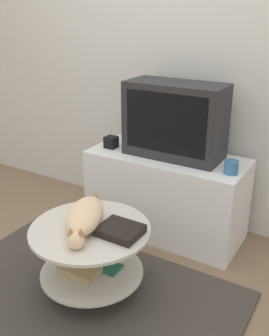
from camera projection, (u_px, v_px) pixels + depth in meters
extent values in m
plane|color=#7F664C|center=(84.00, 299.00, 2.26)|extent=(12.00, 12.00, 0.00)
cube|color=silver|center=(184.00, 46.00, 2.74)|extent=(8.00, 0.05, 2.60)
cube|color=#3D3833|center=(84.00, 297.00, 2.26)|extent=(1.73, 1.11, 0.02)
cube|color=white|center=(166.00, 194.00, 2.84)|extent=(1.11, 0.48, 0.60)
cube|color=silver|center=(150.00, 200.00, 2.63)|extent=(0.50, 0.01, 0.17)
cube|color=#232326|center=(175.00, 120.00, 2.63)|extent=(0.66, 0.30, 0.50)
cube|color=black|center=(165.00, 124.00, 2.51)|extent=(0.57, 0.01, 0.39)
cube|color=black|center=(111.00, 142.00, 2.87)|extent=(0.08, 0.08, 0.08)
cylinder|color=teal|center=(231.00, 167.00, 2.42)|extent=(0.09, 0.09, 0.08)
cylinder|color=#B2B2B7|center=(93.00, 288.00, 2.31)|extent=(0.28, 0.28, 0.01)
cylinder|color=#B7B7BC|center=(92.00, 261.00, 2.24)|extent=(0.04, 0.04, 0.39)
cylinder|color=beige|center=(92.00, 271.00, 2.27)|extent=(0.59, 0.59, 0.01)
cylinder|color=beige|center=(90.00, 229.00, 2.16)|extent=(0.67, 0.67, 0.02)
cube|color=tan|center=(80.00, 270.00, 2.24)|extent=(0.22, 0.14, 0.04)
cube|color=#1E664C|center=(105.00, 266.00, 2.30)|extent=(0.19, 0.12, 0.01)
cube|color=black|center=(120.00, 230.00, 2.09)|extent=(0.22, 0.19, 0.04)
ellipsoid|color=beige|center=(85.00, 215.00, 2.15)|extent=(0.34, 0.43, 0.13)
sphere|color=beige|center=(76.00, 240.00, 1.96)|extent=(0.09, 0.09, 0.09)
cone|color=#B2703D|center=(81.00, 232.00, 1.94)|extent=(0.04, 0.04, 0.04)
cone|color=#B2703D|center=(71.00, 231.00, 1.94)|extent=(0.04, 0.04, 0.04)
ellipsoid|color=#B2703D|center=(94.00, 200.00, 2.40)|extent=(0.11, 0.17, 0.05)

